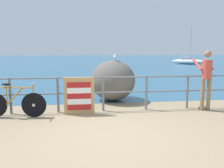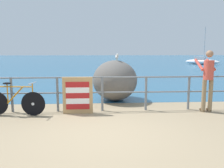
{
  "view_description": "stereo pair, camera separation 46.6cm",
  "coord_description": "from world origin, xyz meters",
  "px_view_note": "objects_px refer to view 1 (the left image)",
  "views": [
    {
      "loc": [
        -0.57,
        -4.59,
        1.76
      ],
      "look_at": [
        0.31,
        2.34,
        0.74
      ],
      "focal_mm": 36.35,
      "sensor_mm": 36.0,
      "label": 1
    },
    {
      "loc": [
        -0.11,
        -4.63,
        1.76
      ],
      "look_at": [
        0.31,
        2.34,
        0.74
      ],
      "focal_mm": 36.35,
      "sensor_mm": 36.0,
      "label": 2
    }
  ],
  "objects_px": {
    "breakwater_boulder_main": "(113,80)",
    "folded_deckchair_stack": "(79,96)",
    "seagull": "(115,56)",
    "bicycle": "(14,103)",
    "sailboat": "(188,61)",
    "person_at_railing": "(206,77)"
  },
  "relations": [
    {
      "from": "person_at_railing",
      "to": "sailboat",
      "type": "bearing_deg",
      "value": -26.34
    },
    {
      "from": "bicycle",
      "to": "sailboat",
      "type": "distance_m",
      "value": 28.12
    },
    {
      "from": "person_at_railing",
      "to": "seagull",
      "type": "bearing_deg",
      "value": 54.45
    },
    {
      "from": "breakwater_boulder_main",
      "to": "seagull",
      "type": "bearing_deg",
      "value": -45.28
    },
    {
      "from": "person_at_railing",
      "to": "seagull",
      "type": "xyz_separation_m",
      "value": [
        -2.5,
        1.67,
        0.58
      ]
    },
    {
      "from": "folded_deckchair_stack",
      "to": "sailboat",
      "type": "xyz_separation_m",
      "value": [
        14.27,
        23.03,
        -0.1
      ]
    },
    {
      "from": "bicycle",
      "to": "folded_deckchair_stack",
      "type": "bearing_deg",
      "value": 9.7
    },
    {
      "from": "breakwater_boulder_main",
      "to": "bicycle",
      "type": "bearing_deg",
      "value": -148.03
    },
    {
      "from": "folded_deckchair_stack",
      "to": "sailboat",
      "type": "height_order",
      "value": "sailboat"
    },
    {
      "from": "folded_deckchair_stack",
      "to": "breakwater_boulder_main",
      "type": "distance_m",
      "value": 2.08
    },
    {
      "from": "breakwater_boulder_main",
      "to": "seagull",
      "type": "distance_m",
      "value": 0.86
    },
    {
      "from": "person_at_railing",
      "to": "seagull",
      "type": "relative_size",
      "value": 5.26
    },
    {
      "from": "bicycle",
      "to": "person_at_railing",
      "type": "distance_m",
      "value": 5.48
    },
    {
      "from": "folded_deckchair_stack",
      "to": "bicycle",
      "type": "bearing_deg",
      "value": -176.77
    },
    {
      "from": "bicycle",
      "to": "folded_deckchair_stack",
      "type": "distance_m",
      "value": 1.72
    },
    {
      "from": "bicycle",
      "to": "seagull",
      "type": "relative_size",
      "value": 5.01
    },
    {
      "from": "folded_deckchair_stack",
      "to": "breakwater_boulder_main",
      "type": "height_order",
      "value": "breakwater_boulder_main"
    },
    {
      "from": "seagull",
      "to": "breakwater_boulder_main",
      "type": "bearing_deg",
      "value": -138.2
    },
    {
      "from": "bicycle",
      "to": "sailboat",
      "type": "relative_size",
      "value": 0.35
    },
    {
      "from": "person_at_railing",
      "to": "folded_deckchair_stack",
      "type": "relative_size",
      "value": 1.71
    },
    {
      "from": "breakwater_boulder_main",
      "to": "folded_deckchair_stack",
      "type": "bearing_deg",
      "value": -124.55
    },
    {
      "from": "person_at_railing",
      "to": "breakwater_boulder_main",
      "type": "distance_m",
      "value": 3.1
    }
  ]
}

